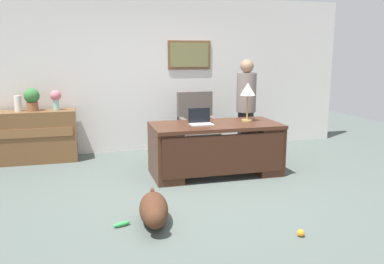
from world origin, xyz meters
The scene contains 14 objects.
ground_plane centered at (0.00, 0.00, 0.00)m, with size 12.00×12.00×0.00m, color #4C5651.
back_wall centered at (0.00, 2.60, 1.35)m, with size 7.00×0.16×2.70m.
desk centered at (0.48, 0.80, 0.41)m, with size 1.84×0.89×0.75m.
credenza centered at (-2.13, 2.25, 0.42)m, with size 1.33×0.50×0.83m.
armchair centered at (0.50, 1.83, 0.49)m, with size 0.60×0.59×1.10m.
person_standing centered at (1.25, 1.55, 0.85)m, with size 0.32×0.32×1.64m.
dog_lying centered at (-0.69, -0.69, 0.15)m, with size 0.39×0.86×0.30m.
laptop centered at (0.25, 0.83, 0.80)m, with size 0.32×0.22×0.22m.
desk_lamp centered at (0.99, 0.89, 1.19)m, with size 0.22×0.22×0.57m.
vase_with_flowers centered at (-1.76, 2.25, 1.03)m, with size 0.17×0.17×0.32m.
vase_empty centered at (-2.33, 2.25, 0.96)m, with size 0.11×0.11×0.25m, color silver.
potted_plant centered at (-2.12, 2.25, 1.03)m, with size 0.24×0.24×0.36m.
dog_toy_ball centered at (0.62, -1.35, 0.04)m, with size 0.07×0.07×0.07m, color orange.
dog_toy_bone centered at (-1.02, -0.66, 0.03)m, with size 0.18×0.05×0.05m, color green.
Camera 1 is at (-1.35, -4.58, 1.75)m, focal length 37.75 mm.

